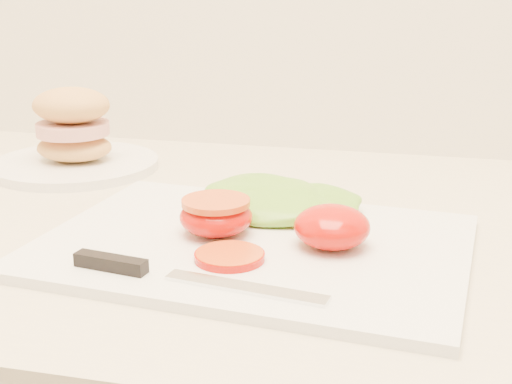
# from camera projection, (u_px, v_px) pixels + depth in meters

# --- Properties ---
(cutting_board) EXTENTS (0.42, 0.32, 0.01)m
(cutting_board) POSITION_uv_depth(u_px,v_px,m) (254.00, 245.00, 0.68)
(cutting_board) COLOR silver
(cutting_board) RESTS_ON counter
(tomato_half_dome) EXTENTS (0.07, 0.07, 0.04)m
(tomato_half_dome) POSITION_uv_depth(u_px,v_px,m) (332.00, 227.00, 0.65)
(tomato_half_dome) COLOR #BA0809
(tomato_half_dome) RESTS_ON cutting_board
(tomato_half_cut) EXTENTS (0.07, 0.07, 0.04)m
(tomato_half_cut) POSITION_uv_depth(u_px,v_px,m) (216.00, 215.00, 0.68)
(tomato_half_cut) COLOR #BA0809
(tomato_half_cut) RESTS_ON cutting_board
(tomato_slice_0) EXTENTS (0.06, 0.06, 0.01)m
(tomato_slice_0) POSITION_uv_depth(u_px,v_px,m) (230.00, 256.00, 0.63)
(tomato_slice_0) COLOR #CE4A13
(tomato_slice_0) RESTS_ON cutting_board
(lettuce_leaf_0) EXTENTS (0.17, 0.15, 0.03)m
(lettuce_leaf_0) POSITION_uv_depth(u_px,v_px,m) (264.00, 199.00, 0.75)
(lettuce_leaf_0) COLOR #7BC734
(lettuce_leaf_0) RESTS_ON cutting_board
(lettuce_leaf_1) EXTENTS (0.13, 0.11, 0.02)m
(lettuce_leaf_1) POSITION_uv_depth(u_px,v_px,m) (311.00, 204.00, 0.74)
(lettuce_leaf_1) COLOR #7BC734
(lettuce_leaf_1) RESTS_ON cutting_board
(knife) EXTENTS (0.23, 0.04, 0.01)m
(knife) POSITION_uv_depth(u_px,v_px,m) (162.00, 272.00, 0.59)
(knife) COLOR silver
(knife) RESTS_ON cutting_board
(sandwich_plate) EXTENTS (0.22, 0.22, 0.11)m
(sandwich_plate) POSITION_uv_depth(u_px,v_px,m) (74.00, 141.00, 0.94)
(sandwich_plate) COLOR white
(sandwich_plate) RESTS_ON counter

